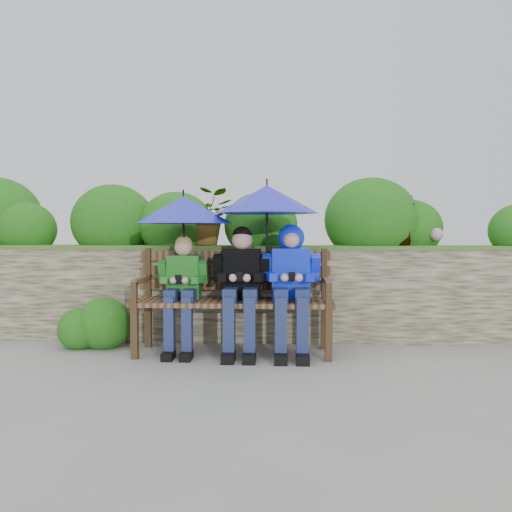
{
  "coord_description": "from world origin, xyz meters",
  "views": [
    {
      "loc": [
        0.24,
        -4.64,
        1.2
      ],
      "look_at": [
        0.0,
        0.1,
        0.95
      ],
      "focal_mm": 35.0,
      "sensor_mm": 36.0,
      "label": 1
    }
  ],
  "objects_px": {
    "umbrella_left": "(183,210)",
    "boy_left": "(182,286)",
    "park_bench": "(234,293)",
    "boy_right": "(291,277)",
    "umbrella_right": "(267,199)",
    "boy_middle": "(241,283)"
  },
  "relations": [
    {
      "from": "park_bench",
      "to": "umbrella_left",
      "type": "relative_size",
      "value": 2.01
    },
    {
      "from": "park_bench",
      "to": "umbrella_left",
      "type": "bearing_deg",
      "value": -175.89
    },
    {
      "from": "boy_left",
      "to": "boy_right",
      "type": "xyz_separation_m",
      "value": [
        1.05,
        0.0,
        0.09
      ]
    },
    {
      "from": "umbrella_left",
      "to": "umbrella_right",
      "type": "height_order",
      "value": "umbrella_right"
    },
    {
      "from": "boy_middle",
      "to": "umbrella_left",
      "type": "xyz_separation_m",
      "value": [
        -0.57,
        0.06,
        0.7
      ]
    },
    {
      "from": "park_bench",
      "to": "boy_middle",
      "type": "height_order",
      "value": "boy_middle"
    },
    {
      "from": "umbrella_left",
      "to": "boy_left",
      "type": "bearing_deg",
      "value": -97.2
    },
    {
      "from": "boy_middle",
      "to": "umbrella_left",
      "type": "distance_m",
      "value": 0.9
    },
    {
      "from": "park_bench",
      "to": "boy_middle",
      "type": "xyz_separation_m",
      "value": [
        0.08,
        -0.1,
        0.12
      ]
    },
    {
      "from": "park_bench",
      "to": "umbrella_left",
      "type": "xyz_separation_m",
      "value": [
        -0.49,
        -0.04,
        0.82
      ]
    },
    {
      "from": "park_bench",
      "to": "boy_left",
      "type": "xyz_separation_m",
      "value": [
        -0.49,
        -0.09,
        0.08
      ]
    },
    {
      "from": "park_bench",
      "to": "umbrella_left",
      "type": "height_order",
      "value": "umbrella_left"
    },
    {
      "from": "boy_middle",
      "to": "boy_right",
      "type": "distance_m",
      "value": 0.48
    },
    {
      "from": "boy_left",
      "to": "boy_middle",
      "type": "distance_m",
      "value": 0.58
    },
    {
      "from": "boy_right",
      "to": "park_bench",
      "type": "bearing_deg",
      "value": 171.18
    },
    {
      "from": "boy_left",
      "to": "umbrella_right",
      "type": "xyz_separation_m",
      "value": [
        0.82,
        0.04,
        0.84
      ]
    },
    {
      "from": "park_bench",
      "to": "boy_right",
      "type": "height_order",
      "value": "boy_right"
    },
    {
      "from": "boy_right",
      "to": "umbrella_left",
      "type": "bearing_deg",
      "value": 177.17
    },
    {
      "from": "boy_left",
      "to": "boy_right",
      "type": "bearing_deg",
      "value": 0.14
    },
    {
      "from": "park_bench",
      "to": "boy_right",
      "type": "distance_m",
      "value": 0.59
    },
    {
      "from": "boy_right",
      "to": "umbrella_right",
      "type": "height_order",
      "value": "umbrella_right"
    },
    {
      "from": "boy_left",
      "to": "umbrella_right",
      "type": "height_order",
      "value": "umbrella_right"
    }
  ]
}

